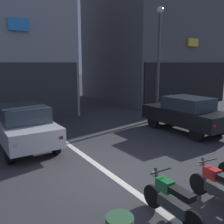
# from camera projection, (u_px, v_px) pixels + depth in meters

# --- Properties ---
(ground_plane) EXTENTS (120.00, 120.00, 0.00)m
(ground_plane) POSITION_uv_depth(u_px,v_px,m) (112.00, 176.00, 7.05)
(ground_plane) COLOR #333338
(lane_centre_line) EXTENTS (0.20, 18.00, 0.01)m
(lane_centre_line) POSITION_uv_depth(u_px,v_px,m) (47.00, 129.00, 12.05)
(lane_centre_line) COLOR silver
(lane_centre_line) RESTS_ON ground
(building_far_right) EXTENTS (8.93, 9.52, 13.56)m
(building_far_right) POSITION_uv_depth(u_px,v_px,m) (150.00, 21.00, 21.66)
(building_far_right) COLOR #56565B
(building_far_right) RESTS_ON ground
(car_silver_crossing_near) EXTENTS (1.84, 4.13, 1.64)m
(car_silver_crossing_near) POSITION_uv_depth(u_px,v_px,m) (23.00, 125.00, 9.23)
(car_silver_crossing_near) COLOR black
(car_silver_crossing_near) RESTS_ON ground
(car_black_parked_kerbside) EXTENTS (1.86, 4.14, 1.64)m
(car_black_parked_kerbside) POSITION_uv_depth(u_px,v_px,m) (186.00, 113.00, 11.49)
(car_black_parked_kerbside) COLOR black
(car_black_parked_kerbside) RESTS_ON ground
(street_lamp) EXTENTS (0.36, 0.36, 6.07)m
(street_lamp) POSITION_uv_depth(u_px,v_px,m) (159.00, 52.00, 13.32)
(street_lamp) COLOR #47474C
(street_lamp) RESTS_ON ground
(motorcycle_green_row_leftmost) EXTENTS (0.55, 1.67, 0.98)m
(motorcycle_green_row_leftmost) POSITION_uv_depth(u_px,v_px,m) (171.00, 200.00, 4.98)
(motorcycle_green_row_leftmost) COLOR black
(motorcycle_green_row_leftmost) RESTS_ON ground
(motorcycle_red_row_left_mid) EXTENTS (0.55, 1.67, 0.98)m
(motorcycle_red_row_left_mid) POSITION_uv_depth(u_px,v_px,m) (218.00, 186.00, 5.52)
(motorcycle_red_row_left_mid) COLOR black
(motorcycle_red_row_left_mid) RESTS_ON ground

